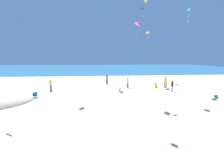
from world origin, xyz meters
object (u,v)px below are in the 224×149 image
object	(u,v)px
beach_chair_far_right	(35,95)
kite_orange	(148,32)
person_7	(51,84)
person_4	(172,85)
kite_yellow	(146,1)
kite_purple	(142,9)
kite_magenta	(139,23)
person_2	(156,86)
person_1	(166,81)
person_3	(128,82)
person_0	(107,78)
kite_teal	(188,10)
beach_chair_far_left	(215,98)
beach_chair_mid_beach	(121,90)

from	to	relation	value
beach_chair_far_right	kite_orange	world-z (taller)	kite_orange
person_7	person_4	bearing A→B (deg)	93.39
kite_yellow	kite_orange	bearing A→B (deg)	-104.06
kite_purple	kite_magenta	bearing A→B (deg)	-107.59
kite_yellow	person_2	bearing A→B (deg)	-96.58
beach_chair_far_right	person_7	size ratio (longest dim) A/B	0.50
person_4	kite_purple	size ratio (longest dim) A/B	1.16
person_2	person_7	distance (m)	14.85
person_1	beach_chair_far_right	bearing A→B (deg)	-47.45
kite_purple	person_3	bearing A→B (deg)	-123.51
kite_purple	kite_yellow	bearing A→B (deg)	64.46
person_0	kite_purple	size ratio (longest dim) A/B	1.30
beach_chair_far_right	kite_teal	world-z (taller)	kite_teal
person_2	kite_yellow	distance (m)	18.01
kite_orange	kite_purple	bearing A→B (deg)	91.35
kite_yellow	kite_teal	size ratio (longest dim) A/B	1.12
person_0	kite_teal	xyz separation A→B (m)	(9.29, -7.10, 9.11)
person_0	kite_yellow	xyz separation A→B (m)	(8.12, 5.54, 14.80)
kite_purple	kite_teal	size ratio (longest dim) A/B	0.71
person_0	person_3	world-z (taller)	person_0
person_3	kite_teal	size ratio (longest dim) A/B	0.88
person_1	kite_orange	xyz separation A→B (m)	(-2.09, 2.37, 7.40)
person_4	kite_orange	size ratio (longest dim) A/B	1.01
kite_magenta	beach_chair_far_right	bearing A→B (deg)	167.55
person_0	kite_yellow	size ratio (longest dim) A/B	0.83
person_0	person_7	distance (m)	8.96
person_7	kite_magenta	xyz separation A→B (m)	(10.28, -5.61, 6.74)
person_1	person_7	bearing A→B (deg)	-58.07
beach_chair_far_right	person_1	world-z (taller)	person_1
person_0	kite_orange	bearing A→B (deg)	-105.16
person_4	kite_yellow	world-z (taller)	kite_yellow
person_1	kite_yellow	world-z (taller)	kite_yellow
person_3	kite_magenta	size ratio (longest dim) A/B	0.88
beach_chair_far_left	kite_orange	size ratio (longest dim) A/B	0.46
person_0	kite_teal	world-z (taller)	kite_teal
beach_chair_mid_beach	kite_teal	world-z (taller)	kite_teal
beach_chair_far_left	kite_orange	xyz separation A→B (m)	(-4.47, 8.79, 8.17)
beach_chair_far_right	person_0	bearing A→B (deg)	93.40
kite_yellow	kite_magenta	bearing A→B (deg)	-109.60
person_3	kite_teal	world-z (taller)	kite_teal
kite_orange	kite_teal	world-z (taller)	kite_teal
beach_chair_far_right	kite_yellow	world-z (taller)	kite_yellow
beach_chair_far_right	person_2	xyz separation A→B (m)	(15.41, 4.13, -0.01)
person_3	kite_yellow	bearing A→B (deg)	12.70
person_4	kite_yellow	size ratio (longest dim) A/B	0.74
person_1	kite_yellow	bearing A→B (deg)	-148.46
kite_orange	beach_chair_mid_beach	bearing A→B (deg)	-136.03
beach_chair_mid_beach	kite_orange	bearing A→B (deg)	36.73
beach_chair_far_right	kite_teal	bearing A→B (deg)	52.64
person_4	kite_orange	xyz separation A→B (m)	(-1.87, 4.78, 7.56)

